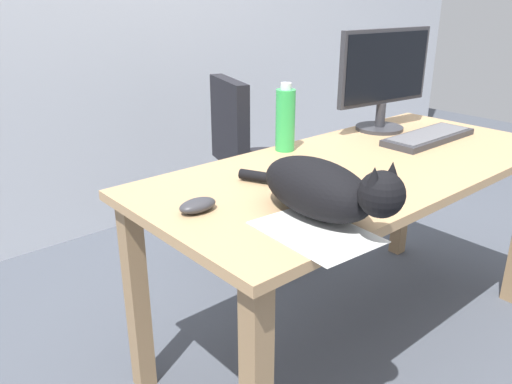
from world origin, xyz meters
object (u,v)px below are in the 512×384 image
(computer_mouse, at_px, (198,205))
(office_chair, at_px, (257,183))
(water_bottle, at_px, (285,119))
(keyboard, at_px, (428,137))
(cat, at_px, (322,188))
(monitor, at_px, (384,76))

(computer_mouse, bearing_deg, office_chair, 40.88)
(office_chair, bearing_deg, water_bottle, -119.78)
(keyboard, bearing_deg, cat, -165.44)
(office_chair, relative_size, water_bottle, 3.61)
(keyboard, bearing_deg, monitor, 93.25)
(computer_mouse, xyz_separation_m, water_bottle, (0.57, 0.26, 0.10))
(cat, relative_size, computer_mouse, 5.57)
(keyboard, distance_m, cat, 0.91)
(cat, height_order, computer_mouse, cat)
(computer_mouse, relative_size, water_bottle, 0.44)
(computer_mouse, height_order, water_bottle, water_bottle)
(monitor, height_order, water_bottle, monitor)
(monitor, height_order, cat, monitor)
(monitor, relative_size, water_bottle, 1.92)
(water_bottle, bearing_deg, cat, -124.92)
(office_chair, xyz_separation_m, monitor, (0.25, -0.52, 0.56))
(keyboard, relative_size, computer_mouse, 4.00)
(monitor, xyz_separation_m, cat, (-0.87, -0.45, -0.15))
(monitor, height_order, computer_mouse, monitor)
(keyboard, distance_m, water_bottle, 0.60)
(water_bottle, bearing_deg, keyboard, -27.50)
(computer_mouse, bearing_deg, cat, -47.35)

